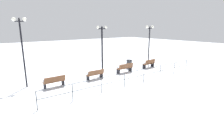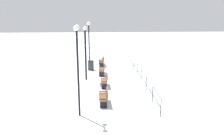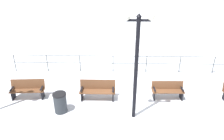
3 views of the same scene
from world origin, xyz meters
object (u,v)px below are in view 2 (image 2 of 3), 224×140
object	(u,v)px
bench_second	(102,69)
lamppost_near	(89,33)
trash_bin	(91,65)
lamppost_far	(77,54)
bench_fourth	(104,97)
bench_nearest	(102,61)
bench_third	(105,81)
lamppost_middle	(85,46)

from	to	relation	value
bench_second	lamppost_near	distance (m)	5.51
bench_second	trash_bin	distance (m)	1.83
lamppost_far	trash_bin	world-z (taller)	lamppost_far
bench_second	lamppost_near	size ratio (longest dim) A/B	0.39
bench_fourth	bench_nearest	bearing A→B (deg)	-91.62
bench_third	lamppost_middle	bearing A→B (deg)	-50.72
lamppost_near	lamppost_far	bearing A→B (deg)	90.00
bench_fourth	lamppost_near	world-z (taller)	lamppost_near
bench_third	lamppost_far	xyz separation A→B (m)	(1.44, 4.81, 2.88)
bench_nearest	lamppost_near	world-z (taller)	lamppost_near
bench_third	trash_bin	bearing A→B (deg)	-77.39
bench_second	bench_fourth	bearing A→B (deg)	89.98
lamppost_middle	trash_bin	xyz separation A→B (m)	(-0.26, -3.10, -2.30)
lamppost_middle	lamppost_far	bearing A→B (deg)	90.00
lamppost_near	lamppost_far	world-z (taller)	lamppost_far
lamppost_middle	trash_bin	size ratio (longest dim) A/B	4.74
bench_nearest	lamppost_middle	xyz separation A→B (m)	(1.30, 4.90, 2.27)
lamppost_near	lamppost_far	xyz separation A→B (m)	(0.00, 12.75, 0.19)
lamppost_middle	lamppost_far	distance (m)	6.52
bench_second	lamppost_middle	world-z (taller)	lamppost_middle
bench_second	bench_fourth	size ratio (longest dim) A/B	1.09
bench_fourth	trash_bin	bearing A→B (deg)	-84.23
bench_nearest	lamppost_far	xyz separation A→B (m)	(1.30, 11.40, 2.84)
bench_fourth	lamppost_middle	distance (m)	5.64
bench_nearest	bench_third	xyz separation A→B (m)	(-0.14, 6.59, -0.04)
lamppost_middle	lamppost_near	bearing A→B (deg)	-90.00
bench_second	trash_bin	size ratio (longest dim) A/B	1.86
lamppost_near	trash_bin	size ratio (longest dim) A/B	4.78
bench_second	bench_nearest	bearing A→B (deg)	-90.01
bench_nearest	lamppost_far	distance (m)	11.82
bench_fourth	lamppost_near	size ratio (longest dim) A/B	0.36
lamppost_near	trash_bin	xyz separation A→B (m)	(-0.26, 3.16, -2.67)
bench_second	lamppost_near	bearing A→B (deg)	-74.46
bench_third	trash_bin	xyz separation A→B (m)	(1.18, -4.78, 0.01)
bench_fourth	lamppost_middle	bearing A→B (deg)	-76.79
lamppost_middle	bench_second	bearing A→B (deg)	-129.28
lamppost_near	bench_fourth	bearing A→B (deg)	96.80
bench_nearest	lamppost_near	size ratio (longest dim) A/B	0.37
lamppost_middle	lamppost_far	size ratio (longest dim) A/B	0.89
bench_third	bench_fourth	size ratio (longest dim) A/B	0.98
bench_third	lamppost_near	bearing A→B (deg)	-81.00
bench_second	lamppost_far	world-z (taller)	lamppost_far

